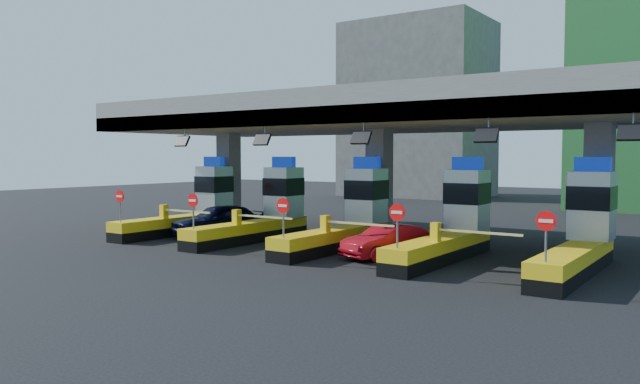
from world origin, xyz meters
The scene contains 10 objects.
ground centered at (0.00, 0.00, 0.00)m, with size 120.00×120.00×0.00m, color black.
toll_canopy centered at (0.00, 2.87, 6.13)m, with size 28.00×12.09×7.00m.
toll_lane_far_left centered at (-10.00, 0.28, 1.40)m, with size 4.43×8.00×4.16m.
toll_lane_left centered at (-5.00, 0.28, 1.40)m, with size 4.43×8.00×4.16m.
toll_lane_center centered at (0.00, 0.28, 1.40)m, with size 4.43×8.00×4.16m.
toll_lane_right centered at (5.00, 0.28, 1.40)m, with size 4.43×8.00×4.16m.
toll_lane_far_right centered at (10.00, 0.28, 1.40)m, with size 4.43×8.00×4.16m.
bg_building_concrete centered at (-14.00, 36.00, 9.00)m, with size 14.00×10.00×18.00m, color #4C4C49.
van centered at (-7.63, -0.29, 0.86)m, with size 2.02×5.03×1.71m, color black.
red_car centered at (2.80, -1.19, 0.68)m, with size 1.45×4.16×1.37m, color maroon.
Camera 1 is at (15.02, -23.71, 4.19)m, focal length 35.00 mm.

